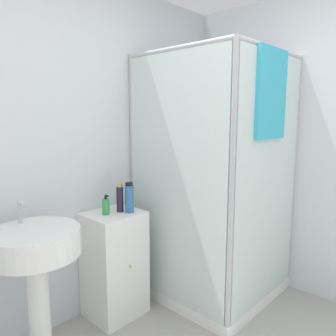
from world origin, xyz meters
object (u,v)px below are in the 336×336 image
at_px(shampoo_bottle_tall_black, 120,198).
at_px(shampoo_bottle_blue, 129,198).
at_px(soap_dispenser, 106,206).
at_px(sink, 36,259).

distance_m(shampoo_bottle_tall_black, shampoo_bottle_blue, 0.08).
relative_size(soap_dispenser, shampoo_bottle_tall_black, 0.69).
bearing_deg(soap_dispenser, shampoo_bottle_tall_black, -9.05).
distance_m(soap_dispenser, shampoo_bottle_blue, 0.18).
xyz_separation_m(soap_dispenser, shampoo_bottle_blue, (0.15, -0.08, 0.05)).
relative_size(soap_dispenser, shampoo_bottle_blue, 0.65).
distance_m(sink, soap_dispenser, 0.64).
bearing_deg(sink, shampoo_bottle_blue, 5.00).
distance_m(sink, shampoo_bottle_blue, 0.78).
distance_m(sink, shampoo_bottle_tall_black, 0.76).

